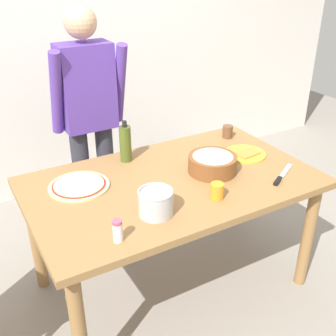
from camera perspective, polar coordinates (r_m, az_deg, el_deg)
ground at (r=2.75m, az=0.54°, el=-15.59°), size 8.00×8.00×0.00m
wall_back at (r=3.53m, az=-13.22°, el=17.42°), size 5.60×0.10×2.60m
dining_table at (r=2.34m, az=0.61°, el=-3.55°), size 1.60×0.96×0.76m
person_cook at (r=2.78m, az=-10.89°, el=7.30°), size 0.49×0.25×1.62m
pizza_raw_on_board at (r=2.27m, az=-12.24°, el=-2.39°), size 0.33×0.33×0.02m
plate_with_slice at (r=2.62m, az=10.66°, el=1.95°), size 0.26×0.26×0.02m
popcorn_bowl at (r=2.36m, az=6.21°, el=0.82°), size 0.28×0.28×0.11m
olive_oil_bottle at (r=2.47m, az=-5.93°, el=3.41°), size 0.07×0.07×0.26m
steel_pot at (r=1.97m, az=-1.72°, el=-4.76°), size 0.17×0.17×0.13m
cup_orange at (r=2.12m, az=6.82°, el=-3.19°), size 0.07×0.07×0.08m
cup_small_brown at (r=2.84m, az=8.26°, el=5.02°), size 0.07×0.07×0.08m
salt_shaker at (r=1.81m, az=-7.00°, el=-8.65°), size 0.04×0.04×0.11m
chef_knife at (r=2.40m, az=15.44°, el=-1.16°), size 0.26×0.16×0.02m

